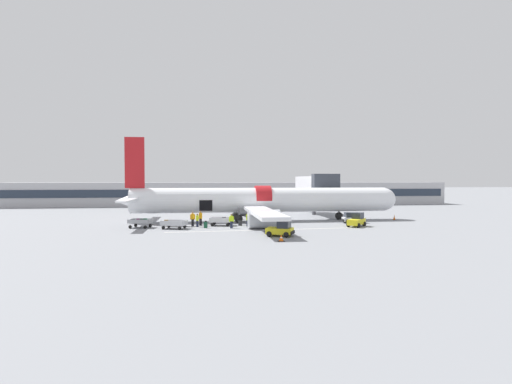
% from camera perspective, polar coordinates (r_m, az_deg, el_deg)
% --- Properties ---
extents(ground_plane, '(500.00, 500.00, 0.00)m').
position_cam_1_polar(ground_plane, '(50.39, -0.05, -4.71)').
color(ground_plane, gray).
extents(apron_marking_line, '(22.38, 1.68, 0.01)m').
position_cam_1_polar(apron_marking_line, '(45.23, 1.43, -5.44)').
color(apron_marking_line, silver).
rests_on(apron_marking_line, ground_plane).
extents(terminal_strip, '(99.23, 9.07, 5.13)m').
position_cam_1_polar(terminal_strip, '(91.13, -3.54, -0.24)').
color(terminal_strip, '#B2B2B7').
rests_on(terminal_strip, ground_plane).
extents(jet_bridge_stub, '(3.89, 13.70, 6.56)m').
position_cam_1_polar(jet_bridge_stub, '(64.54, 8.52, 0.89)').
color(jet_bridge_stub, '#4C4C51').
rests_on(jet_bridge_stub, ground_plane).
extents(airplane, '(39.04, 36.07, 11.32)m').
position_cam_1_polar(airplane, '(55.07, 0.35, -1.29)').
color(airplane, white).
rests_on(airplane, ground_plane).
extents(baggage_tug_lead, '(3.03, 1.93, 1.39)m').
position_cam_1_polar(baggage_tug_lead, '(53.99, 13.62, -3.69)').
color(baggage_tug_lead, silver).
rests_on(baggage_tug_lead, ground_plane).
extents(baggage_tug_mid, '(3.09, 2.73, 1.53)m').
position_cam_1_polar(baggage_tug_mid, '(40.23, 3.58, -5.39)').
color(baggage_tug_mid, yellow).
rests_on(baggage_tug_mid, ground_plane).
extents(baggage_tug_rear, '(3.00, 3.15, 1.66)m').
position_cam_1_polar(baggage_tug_rear, '(50.08, 14.20, -3.99)').
color(baggage_tug_rear, yellow).
rests_on(baggage_tug_rear, ground_plane).
extents(baggage_cart_loading, '(3.72, 2.39, 1.05)m').
position_cam_1_polar(baggage_cart_loading, '(49.68, -4.92, -4.21)').
color(baggage_cart_loading, silver).
rests_on(baggage_cart_loading, ground_plane).
extents(baggage_cart_queued, '(3.78, 2.54, 1.06)m').
position_cam_1_polar(baggage_cart_queued, '(47.14, -11.59, -4.59)').
color(baggage_cart_queued, '#B7BABF').
rests_on(baggage_cart_queued, ground_plane).
extents(baggage_cart_empty, '(3.59, 2.40, 1.15)m').
position_cam_1_polar(baggage_cart_empty, '(49.05, -16.14, -4.27)').
color(baggage_cart_empty, '#999BA0').
rests_on(baggage_cart_empty, ground_plane).
extents(ground_crew_loader_a, '(0.47, 0.55, 1.60)m').
position_cam_1_polar(ground_crew_loader_a, '(48.64, -8.38, -3.97)').
color(ground_crew_loader_a, '#1E2338').
rests_on(ground_crew_loader_a, ground_plane).
extents(ground_crew_loader_b, '(0.50, 0.52, 1.59)m').
position_cam_1_polar(ground_crew_loader_b, '(48.86, -1.22, -3.92)').
color(ground_crew_loader_b, '#1E2338').
rests_on(ground_crew_loader_b, ground_plane).
extents(ground_crew_driver, '(0.57, 0.59, 1.82)m').
position_cam_1_polar(ground_crew_driver, '(49.95, -7.93, -3.68)').
color(ground_crew_driver, black).
rests_on(ground_crew_driver, ground_plane).
extents(ground_crew_supervisor, '(0.58, 0.39, 1.70)m').
position_cam_1_polar(ground_crew_supervisor, '(46.79, -3.53, -4.11)').
color(ground_crew_supervisor, '#1E2338').
rests_on(ground_crew_supervisor, ground_plane).
extents(ground_crew_helper, '(0.62, 0.46, 1.79)m').
position_cam_1_polar(ground_crew_helper, '(49.37, -9.04, -3.77)').
color(ground_crew_helper, black).
rests_on(ground_crew_helper, ground_plane).
extents(suitcase_on_tarmac_upright, '(0.50, 0.25, 0.74)m').
position_cam_1_polar(suitcase_on_tarmac_upright, '(49.57, -2.27, -4.45)').
color(suitcase_on_tarmac_upright, '#2D2D33').
rests_on(suitcase_on_tarmac_upright, ground_plane).
extents(suitcase_on_tarmac_spare, '(0.43, 0.33, 0.85)m').
position_cam_1_polar(suitcase_on_tarmac_spare, '(47.42, -7.21, -4.68)').
color(suitcase_on_tarmac_spare, '#14472D').
rests_on(suitcase_on_tarmac_spare, ground_plane).
extents(safety_cone_nose, '(0.43, 0.43, 0.77)m').
position_cam_1_polar(safety_cone_nose, '(59.85, 19.15, -3.44)').
color(safety_cone_nose, black).
rests_on(safety_cone_nose, ground_plane).
extents(safety_cone_engine_left, '(0.64, 0.64, 0.63)m').
position_cam_1_polar(safety_cone_engine_left, '(36.95, 3.62, -6.59)').
color(safety_cone_engine_left, black).
rests_on(safety_cone_engine_left, ground_plane).
extents(safety_cone_wingtip, '(0.55, 0.55, 0.59)m').
position_cam_1_polar(safety_cone_wingtip, '(47.60, 2.70, -4.76)').
color(safety_cone_wingtip, black).
rests_on(safety_cone_wingtip, ground_plane).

